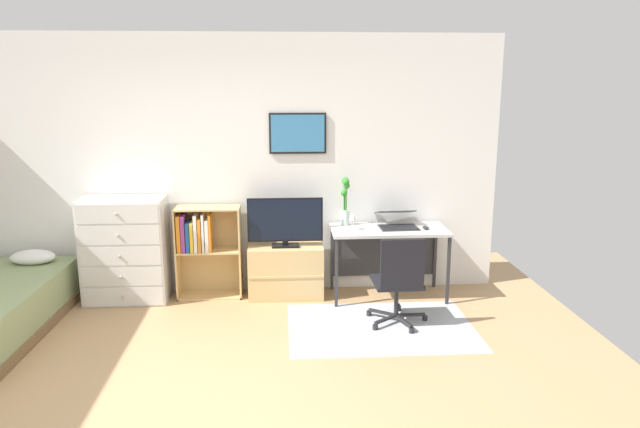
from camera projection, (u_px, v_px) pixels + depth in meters
ground_plane at (175, 409)px, 4.07m from camera, size 7.20×7.20×0.00m
wall_back_with_posters at (209, 166)px, 6.13m from camera, size 6.12×0.09×2.70m
area_rug at (381, 327)px, 5.43m from camera, size 1.70×1.20×0.01m
dresser at (125, 250)px, 5.99m from camera, size 0.83×0.46×1.07m
bookshelf at (203, 244)px, 6.10m from camera, size 0.67×0.30×0.96m
tv_stand at (286, 271)px, 6.17m from camera, size 0.78×0.41×0.55m
television at (285, 223)px, 6.03m from camera, size 0.77×0.16×0.51m
desk at (387, 239)px, 6.15m from camera, size 1.19×0.58×0.74m
office_chair at (399, 279)px, 5.36m from camera, size 0.56×0.58×0.86m
laptop at (397, 220)px, 6.12m from camera, size 0.41×0.44×0.17m
computer_mouse at (426, 228)px, 6.02m from camera, size 0.06×0.10×0.03m
bamboo_vase at (345, 201)px, 6.13m from camera, size 0.09×0.10×0.51m
wine_glass at (353, 217)px, 5.95m from camera, size 0.07×0.07×0.18m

